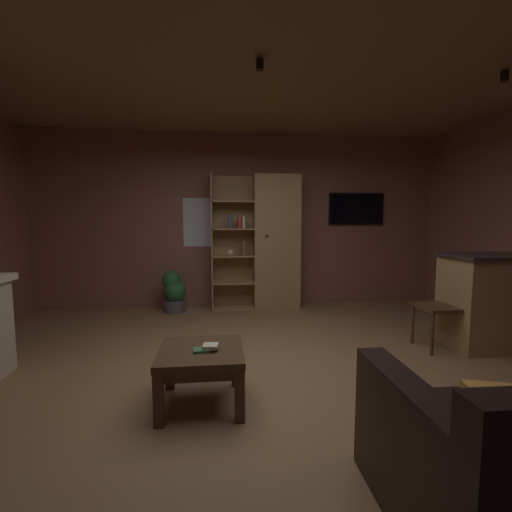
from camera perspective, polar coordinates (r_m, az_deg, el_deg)
name	(u,v)px	position (r m, az deg, el deg)	size (l,w,h in m)	color
floor	(261,380)	(3.25, 0.80, -19.68)	(6.57, 5.59, 0.02)	olive
wall_back	(240,220)	(5.75, -2.61, 5.89)	(6.69, 0.06, 2.81)	#8E544C
ceiling	(261,42)	(3.27, 0.88, 31.78)	(6.57, 5.59, 0.02)	#8E6B47
window_pane_back	(201,222)	(5.71, -9.00, 5.48)	(0.57, 0.01, 0.78)	white
bookshelf_cabinet	(271,243)	(5.54, 2.42, 2.22)	(1.39, 0.41, 2.11)	#A87F51
kitchen_bar_counter	(510,300)	(4.77, 36.33, -5.88)	(1.45, 0.64, 1.03)	#A87F51
coffee_table	(201,360)	(2.75, -9.00, -16.58)	(0.62, 0.62, 0.43)	#4C331E
table_book_0	(202,350)	(2.67, -8.92, -15.08)	(0.12, 0.09, 0.02)	#387247
table_book_1	(211,346)	(2.67, -7.49, -14.51)	(0.11, 0.10, 0.03)	beige
dining_chair	(446,301)	(4.30, 28.79, -6.46)	(0.42, 0.42, 0.92)	#4C331E
potted_floor_plant	(174,292)	(5.47, -13.42, -5.72)	(0.37, 0.34, 0.63)	#4C4C51
wall_mounted_tv	(356,209)	(6.13, 16.15, 7.47)	(0.94, 0.06, 0.53)	black
track_light_spot_1	(260,64)	(3.43, 0.62, 29.00)	(0.07, 0.07, 0.09)	black
track_light_spot_2	(504,76)	(4.34, 35.72, 22.88)	(0.07, 0.07, 0.09)	black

